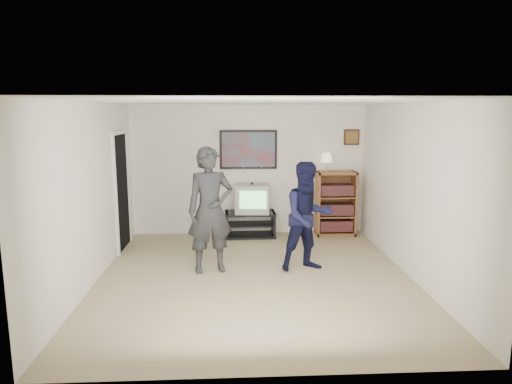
{
  "coord_description": "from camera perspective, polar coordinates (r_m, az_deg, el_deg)",
  "views": [
    {
      "loc": [
        -0.31,
        -6.27,
        2.37
      ],
      "look_at": [
        0.05,
        0.63,
        1.15
      ],
      "focal_mm": 32.0,
      "sensor_mm": 36.0,
      "label": 1
    }
  ],
  "objects": [
    {
      "name": "crt_television",
      "position": [
        8.66,
        -0.46,
        -0.79
      ],
      "size": [
        0.67,
        0.58,
        0.54
      ],
      "primitive_type": null,
      "rotation": [
        0.0,
        0.0,
        -0.07
      ],
      "color": "#9E9E99",
      "rests_on": "media_stand"
    },
    {
      "name": "person_short",
      "position": [
        6.86,
        6.49,
        -3.08
      ],
      "size": [
        0.93,
        0.81,
        1.65
      ],
      "primitive_type": "imported",
      "rotation": [
        0.0,
        0.0,
        0.26
      ],
      "color": "black",
      "rests_on": "room_shell"
    },
    {
      "name": "table_lamp",
      "position": [
        8.82,
        8.81,
        3.7
      ],
      "size": [
        0.23,
        0.23,
        0.36
      ],
      "primitive_type": null,
      "color": "beige",
      "rests_on": "bookshelf"
    },
    {
      "name": "media_stand",
      "position": [
        8.77,
        -0.73,
        -4.05
      ],
      "size": [
        0.97,
        0.56,
        0.48
      ],
      "rotation": [
        0.0,
        0.0,
        0.03
      ],
      "color": "black",
      "rests_on": "room_shell"
    },
    {
      "name": "controller_right",
      "position": [
        7.03,
        6.34,
        -1.53
      ],
      "size": [
        0.06,
        0.13,
        0.04
      ],
      "primitive_type": "cube",
      "rotation": [
        0.0,
        0.0,
        -0.16
      ],
      "color": "white",
      "rests_on": "person_short"
    },
    {
      "name": "bookshelf",
      "position": [
        8.95,
        9.9,
        -1.41
      ],
      "size": [
        0.75,
        0.43,
        1.24
      ],
      "primitive_type": null,
      "color": "brown",
      "rests_on": "room_shell"
    },
    {
      "name": "doorway",
      "position": [
        8.21,
        -16.49,
        0.01
      ],
      "size": [
        0.03,
        0.85,
        2.0
      ],
      "primitive_type": "cube",
      "color": "black",
      "rests_on": "room_shell"
    },
    {
      "name": "poster",
      "position": [
        8.78,
        -0.96,
        5.32
      ],
      "size": [
        1.1,
        0.03,
        0.75
      ],
      "primitive_type": "cube",
      "color": "black",
      "rests_on": "room_shell"
    },
    {
      "name": "person_tall",
      "position": [
        6.76,
        -5.75,
        -2.27
      ],
      "size": [
        0.77,
        0.61,
        1.87
      ],
      "primitive_type": "imported",
      "rotation": [
        0.0,
        0.0,
        0.25
      ],
      "color": "#272729",
      "rests_on": "room_shell"
    },
    {
      "name": "small_picture",
      "position": [
        9.06,
        11.87,
        6.72
      ],
      "size": [
        0.3,
        0.03,
        0.3
      ],
      "primitive_type": "cube",
      "color": "#351A11",
      "rests_on": "room_shell"
    },
    {
      "name": "air_vent",
      "position": [
        8.76,
        -4.59,
        7.25
      ],
      "size": [
        0.28,
        0.02,
        0.14
      ],
      "primitive_type": "cube",
      "color": "white",
      "rests_on": "room_shell"
    },
    {
      "name": "controller_left",
      "position": [
        6.87,
        -5.9,
        0.82
      ],
      "size": [
        0.05,
        0.12,
        0.03
      ],
      "primitive_type": "cube",
      "rotation": [
        0.0,
        0.0,
        0.16
      ],
      "color": "white",
      "rests_on": "person_tall"
    },
    {
      "name": "room_shell",
      "position": [
        6.72,
        -0.29,
        0.42
      ],
      "size": [
        4.51,
        5.0,
        2.51
      ],
      "color": "#857654",
      "rests_on": "ground"
    }
  ]
}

